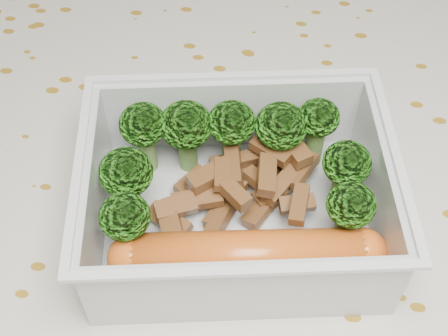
# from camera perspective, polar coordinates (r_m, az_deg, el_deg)

# --- Properties ---
(dining_table) EXTENTS (1.40, 0.90, 0.75)m
(dining_table) POSITION_cam_1_polar(r_m,az_deg,el_deg) (0.48, 0.69, -7.92)
(dining_table) COLOR brown
(dining_table) RESTS_ON ground
(tablecloth) EXTENTS (1.46, 0.96, 0.19)m
(tablecloth) POSITION_cam_1_polar(r_m,az_deg,el_deg) (0.44, 0.75, -4.59)
(tablecloth) COLOR beige
(tablecloth) RESTS_ON dining_table
(lunch_container) EXTENTS (0.20, 0.17, 0.06)m
(lunch_container) POSITION_cam_1_polar(r_m,az_deg,el_deg) (0.37, 1.21, -3.25)
(lunch_container) COLOR silver
(lunch_container) RESTS_ON tablecloth
(broccoli_florets) EXTENTS (0.16, 0.11, 0.05)m
(broccoli_florets) POSITION_cam_1_polar(r_m,az_deg,el_deg) (0.37, 0.40, 1.34)
(broccoli_florets) COLOR #608C3F
(broccoli_florets) RESTS_ON lunch_container
(meat_pile) EXTENTS (0.10, 0.09, 0.03)m
(meat_pile) POSITION_cam_1_polar(r_m,az_deg,el_deg) (0.38, 1.60, -1.63)
(meat_pile) COLOR brown
(meat_pile) RESTS_ON lunch_container
(sausage) EXTENTS (0.16, 0.05, 0.03)m
(sausage) POSITION_cam_1_polar(r_m,az_deg,el_deg) (0.35, 2.19, -8.00)
(sausage) COLOR #CE5818
(sausage) RESTS_ON lunch_container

